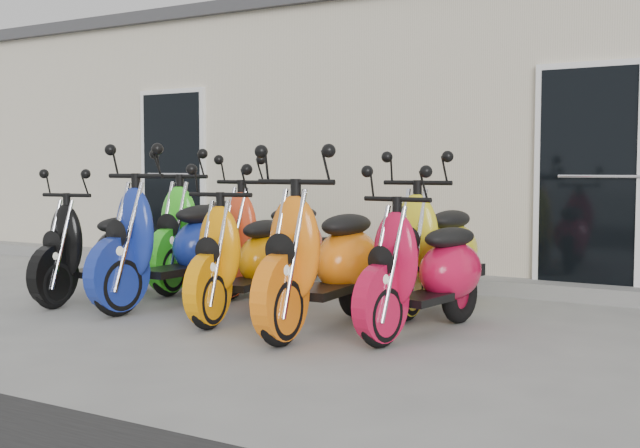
# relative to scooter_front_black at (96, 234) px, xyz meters

# --- Properties ---
(ground) EXTENTS (80.00, 80.00, 0.00)m
(ground) POSITION_rel_scooter_front_black_xyz_m (1.95, 0.38, -0.64)
(ground) COLOR gray
(ground) RESTS_ON ground
(building) EXTENTS (14.00, 6.00, 3.20)m
(building) POSITION_rel_scooter_front_black_xyz_m (1.95, 5.58, 0.96)
(building) COLOR beige
(building) RESTS_ON ground
(roof_cap) EXTENTS (14.20, 6.20, 0.16)m
(roof_cap) POSITION_rel_scooter_front_black_xyz_m (1.95, 5.58, 2.64)
(roof_cap) COLOR #3F3F42
(roof_cap) RESTS_ON building
(front_step) EXTENTS (14.00, 0.40, 0.15)m
(front_step) POSITION_rel_scooter_front_black_xyz_m (1.95, 2.40, -0.56)
(front_step) COLOR gray
(front_step) RESTS_ON ground
(door_left) EXTENTS (1.07, 0.08, 2.22)m
(door_left) POSITION_rel_scooter_front_black_xyz_m (-1.25, 2.55, 0.62)
(door_left) COLOR black
(door_left) RESTS_ON front_step
(scooter_front_black) EXTENTS (0.83, 1.79, 1.28)m
(scooter_front_black) POSITION_rel_scooter_front_black_xyz_m (0.00, 0.00, 0.00)
(scooter_front_black) COLOR black
(scooter_front_black) RESTS_ON ground
(scooter_front_blue) EXTENTS (0.81, 2.06, 1.50)m
(scooter_front_blue) POSITION_rel_scooter_front_black_xyz_m (0.86, 0.14, 0.11)
(scooter_front_blue) COLOR navy
(scooter_front_blue) RESTS_ON ground
(scooter_front_orange_a) EXTENTS (0.90, 1.86, 1.32)m
(scooter_front_orange_a) POSITION_rel_scooter_front_black_xyz_m (1.78, 0.01, 0.02)
(scooter_front_orange_a) COLOR orange
(scooter_front_orange_a) RESTS_ON ground
(scooter_front_orange_b) EXTENTS (0.85, 2.02, 1.46)m
(scooter_front_orange_b) POSITION_rel_scooter_front_black_xyz_m (2.65, -0.13, 0.09)
(scooter_front_orange_b) COLOR orange
(scooter_front_orange_b) RESTS_ON ground
(scooter_front_red) EXTENTS (0.86, 1.83, 1.31)m
(scooter_front_red) POSITION_rel_scooter_front_black_xyz_m (3.40, 0.13, 0.01)
(scooter_front_red) COLOR red
(scooter_front_red) RESTS_ON ground
(scooter_back_green) EXTENTS (1.02, 2.09, 1.48)m
(scooter_back_green) POSITION_rel_scooter_front_black_xyz_m (0.37, 1.18, 0.10)
(scooter_back_green) COLOR #36D121
(scooter_back_green) RESTS_ON ground
(scooter_back_red) EXTENTS (0.85, 1.97, 1.42)m
(scooter_back_red) POSITION_rel_scooter_front_black_xyz_m (1.21, 1.22, 0.07)
(scooter_back_red) COLOR red
(scooter_back_red) RESTS_ON ground
(scooter_back_yellow) EXTENTS (0.78, 1.96, 1.43)m
(scooter_back_yellow) POSITION_rel_scooter_front_black_xyz_m (3.03, 1.21, 0.08)
(scooter_back_yellow) COLOR yellow
(scooter_back_yellow) RESTS_ON ground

